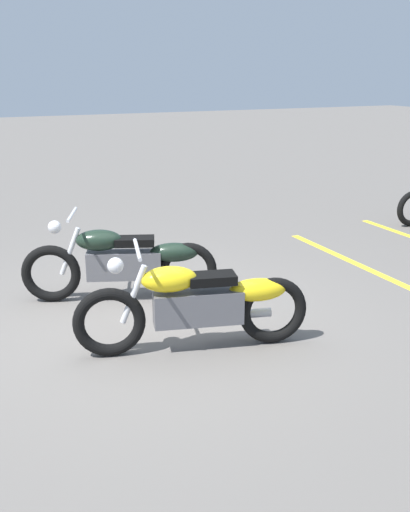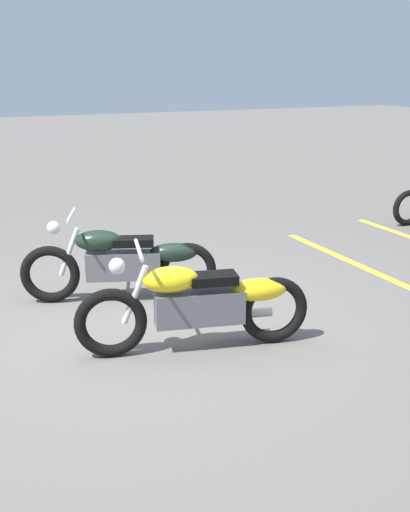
{
  "view_description": "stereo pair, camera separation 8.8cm",
  "coord_description": "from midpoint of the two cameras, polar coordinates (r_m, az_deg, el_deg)",
  "views": [
    {
      "loc": [
        -1.83,
        -5.5,
        2.56
      ],
      "look_at": [
        0.73,
        0.0,
        0.65
      ],
      "focal_mm": 41.79,
      "sensor_mm": 36.0,
      "label": 1
    },
    {
      "loc": [
        -1.91,
        -5.46,
        2.56
      ],
      "look_at": [
        0.73,
        0.0,
        0.65
      ],
      "focal_mm": 41.79,
      "sensor_mm": 36.0,
      "label": 2
    }
  ],
  "objects": [
    {
      "name": "ground_plane",
      "position": [
        6.33,
        -5.65,
        -6.47
      ],
      "size": [
        60.0,
        60.0,
        0.0
      ],
      "primitive_type": "plane",
      "color": "#66605B"
    },
    {
      "name": "motorcycle_bright_foreground",
      "position": [
        5.59,
        -0.12,
        -4.54
      ],
      "size": [
        2.19,
        0.77,
        1.04
      ],
      "rotation": [
        0.0,
        0.0,
        2.89
      ],
      "color": "black",
      "rests_on": "ground"
    },
    {
      "name": "motorcycle_dark_foreground",
      "position": [
        6.85,
        -7.33,
        -0.51
      ],
      "size": [
        2.12,
        0.93,
        1.04
      ],
      "rotation": [
        0.0,
        0.0,
        2.77
      ],
      "color": "black",
      "rests_on": "ground"
    },
    {
      "name": "parking_stripe_mid",
      "position": [
        8.44,
        14.64,
        -0.74
      ],
      "size": [
        0.19,
        3.2,
        0.01
      ],
      "primitive_type": "cube",
      "rotation": [
        0.0,
        0.0,
        1.55
      ],
      "color": "yellow",
      "rests_on": "ground"
    }
  ]
}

